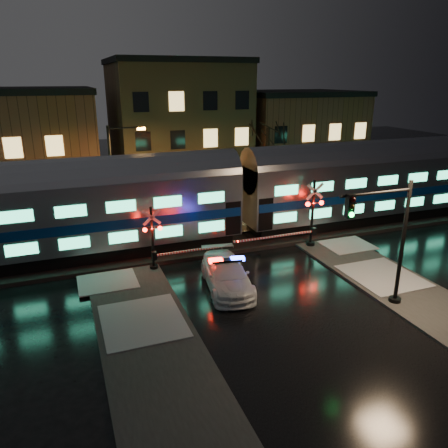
{
  "coord_description": "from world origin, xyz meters",
  "views": [
    {
      "loc": [
        -9.08,
        -20.04,
        10.3
      ],
      "look_at": [
        -0.59,
        2.5,
        2.2
      ],
      "focal_mm": 35.0,
      "sensor_mm": 36.0,
      "label": 1
    }
  ],
  "objects": [
    {
      "name": "building_right",
      "position": [
        15.0,
        22.0,
        4.25
      ],
      "size": [
        12.0,
        10.0,
        8.5
      ],
      "primitive_type": "cube",
      "color": "#542D20",
      "rests_on": "ground"
    },
    {
      "name": "traffic_light",
      "position": [
        4.21,
        -5.52,
        3.22
      ],
      "size": [
        3.91,
        0.7,
        6.05
      ],
      "rotation": [
        0.0,
        0.0,
        0.07
      ],
      "color": "black",
      "rests_on": "ground"
    },
    {
      "name": "sidewalk_left",
      "position": [
        -6.5,
        -6.0,
        0.06
      ],
      "size": [
        4.0,
        20.0,
        0.12
      ],
      "primitive_type": "cube",
      "color": "#2D2D2D",
      "rests_on": "ground"
    },
    {
      "name": "sidewalk_right",
      "position": [
        6.5,
        -6.0,
        0.06
      ],
      "size": [
        4.0,
        20.0,
        0.12
      ],
      "primitive_type": "cube",
      "color": "#2D2D2D",
      "rests_on": "ground"
    },
    {
      "name": "crossing_signal_right",
      "position": [
        4.94,
        2.31,
        1.8
      ],
      "size": [
        6.12,
        0.67,
        4.34
      ],
      "color": "black",
      "rests_on": "ground"
    },
    {
      "name": "train",
      "position": [
        1.48,
        5.0,
        3.38
      ],
      "size": [
        51.0,
        3.12,
        5.92
      ],
      "color": "black",
      "rests_on": "ballast"
    },
    {
      "name": "building_mid",
      "position": [
        2.0,
        22.5,
        5.75
      ],
      "size": [
        12.0,
        11.0,
        11.5
      ],
      "primitive_type": "cube",
      "color": "brown",
      "rests_on": "ground"
    },
    {
      "name": "building_left",
      "position": [
        -13.0,
        22.0,
        4.5
      ],
      "size": [
        14.0,
        10.0,
        9.0
      ],
      "primitive_type": "cube",
      "color": "#542D20",
      "rests_on": "ground"
    },
    {
      "name": "crossing_signal_left",
      "position": [
        -4.48,
        2.3,
        1.53
      ],
      "size": [
        5.24,
        0.63,
        3.71
      ],
      "color": "black",
      "rests_on": "ground"
    },
    {
      "name": "ballast",
      "position": [
        0.0,
        5.0,
        0.12
      ],
      "size": [
        90.0,
        4.2,
        0.24
      ],
      "primitive_type": "cube",
      "color": "black",
      "rests_on": "ground"
    },
    {
      "name": "streetlight",
      "position": [
        -5.8,
        9.0,
        4.27
      ],
      "size": [
        2.48,
        0.26,
        7.41
      ],
      "color": "black",
      "rests_on": "ground"
    },
    {
      "name": "police_car",
      "position": [
        -1.81,
        -1.12,
        0.76
      ],
      "size": [
        2.87,
        5.44,
        1.67
      ],
      "rotation": [
        0.0,
        0.0,
        -0.15
      ],
      "color": "white",
      "rests_on": "ground"
    },
    {
      "name": "ground",
      "position": [
        0.0,
        0.0,
        0.0
      ],
      "size": [
        120.0,
        120.0,
        0.0
      ],
      "primitive_type": "plane",
      "color": "black",
      "rests_on": "ground"
    }
  ]
}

